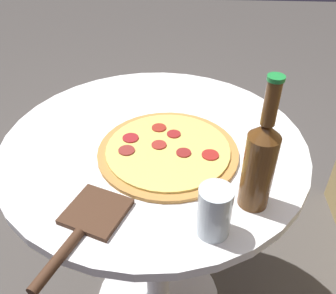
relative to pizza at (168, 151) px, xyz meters
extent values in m
cylinder|color=white|center=(-0.05, -0.04, -0.40)|extent=(0.08, 0.08, 0.73)
cylinder|color=white|center=(-0.05, -0.04, -0.02)|extent=(0.81, 0.81, 0.02)
cylinder|color=#B77F3D|center=(0.00, 0.00, 0.00)|extent=(0.36, 0.36, 0.01)
cylinder|color=#EACC60|center=(0.00, 0.00, 0.01)|extent=(0.31, 0.31, 0.01)
cylinder|color=maroon|center=(-0.06, 0.01, 0.01)|extent=(0.04, 0.04, 0.00)
cylinder|color=maroon|center=(0.02, 0.11, 0.01)|extent=(0.04, 0.04, 0.00)
cylinder|color=maroon|center=(0.02, -0.10, 0.01)|extent=(0.04, 0.04, 0.00)
cylinder|color=maroon|center=(0.02, 0.04, 0.01)|extent=(0.04, 0.04, 0.00)
cylinder|color=maroon|center=(-0.01, -0.02, 0.01)|extent=(0.04, 0.04, 0.00)
cylinder|color=maroon|center=(-0.09, -0.03, 0.01)|extent=(0.04, 0.04, 0.00)
cylinder|color=maroon|center=(-0.04, -0.10, 0.01)|extent=(0.04, 0.04, 0.00)
cylinder|color=#563314|center=(0.16, 0.19, 0.08)|extent=(0.07, 0.07, 0.18)
cone|color=#563314|center=(0.16, 0.19, 0.18)|extent=(0.07, 0.07, 0.03)
cylinder|color=#563314|center=(0.16, 0.19, 0.24)|extent=(0.03, 0.03, 0.09)
cylinder|color=#1E8438|center=(0.16, 0.19, 0.29)|extent=(0.03, 0.03, 0.01)
cube|color=#422819|center=(0.21, -0.14, 0.00)|extent=(0.15, 0.15, 0.01)
cylinder|color=#422819|center=(0.34, -0.18, 0.00)|extent=(0.14, 0.07, 0.02)
cylinder|color=silver|center=(0.25, 0.10, 0.05)|extent=(0.07, 0.07, 0.11)
camera|label=1|loc=(0.74, 0.05, 0.59)|focal=40.00mm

